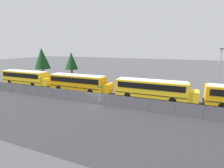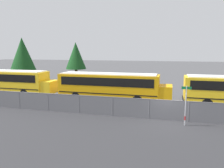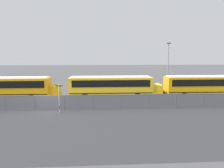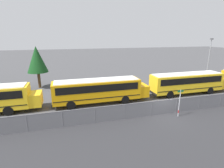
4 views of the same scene
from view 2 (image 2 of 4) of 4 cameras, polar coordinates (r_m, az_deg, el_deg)
ground_plane at (r=18.26m, az=14.39°, el=-9.18°), size 200.00×200.00×0.00m
road_strip at (r=12.67m, az=14.13°, el=-17.42°), size 98.32×12.00×0.01m
fence at (r=18.02m, az=14.49°, el=-6.59°), size 64.39×0.07×1.67m
school_bus_0 at (r=30.12m, az=-25.56°, el=0.88°), size 12.26×2.47×3.10m
school_bus_1 at (r=23.67m, az=-0.36°, el=-0.18°), size 12.26×2.47×3.10m
street_sign at (r=17.04m, az=18.69°, el=-5.14°), size 0.70×0.09×2.98m
tree_0 at (r=35.01m, az=-9.43°, el=7.25°), size 3.21×3.21×6.81m
tree_1 at (r=41.61m, az=-22.35°, el=7.28°), size 4.34×4.34×7.77m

